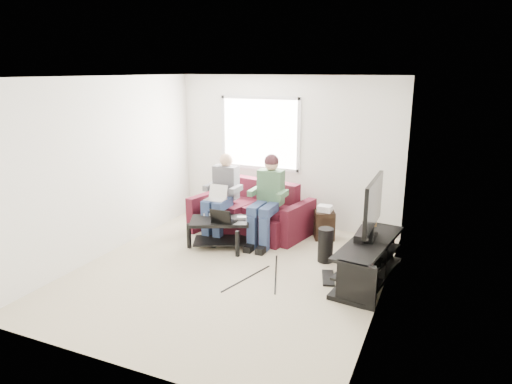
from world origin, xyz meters
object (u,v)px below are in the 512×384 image
Objects in this scene: subwoofer at (326,245)px; tv at (373,205)px; sofa at (252,214)px; coffee_table at (220,227)px; end_table at (324,224)px; tv_stand at (368,262)px.

tv is at bearing -20.60° from subwoofer.
tv is (2.13, -0.95, 0.67)m from sofa.
coffee_table is 1.85× the size of end_table.
end_table is (-0.26, 0.90, 0.00)m from subwoofer.
sofa is at bearing 154.37° from subwoofer.
sofa reaches higher than subwoofer.
subwoofer is (1.66, 0.10, -0.08)m from coffee_table.
coffee_table is (-0.19, -0.80, 0.01)m from sofa.
tv_stand is at bearing -6.19° from coffee_table.
sofa reaches higher than tv_stand.
coffee_table is at bearing -103.62° from sofa.
tv_stand is at bearing -27.68° from subwoofer.
end_table is (-0.93, 1.15, -0.74)m from tv.
coffee_table is 0.62× the size of tv_stand.
sofa reaches higher than coffee_table.
tv_stand is (2.32, -0.25, -0.09)m from coffee_table.
tv_stand reaches higher than subwoofer.
tv_stand reaches higher than coffee_table.
tv_stand is at bearing -26.28° from sofa.
tv_stand is 0.76m from tv.
subwoofer is at bearing 152.32° from tv_stand.
coffee_table is at bearing -176.64° from subwoofer.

